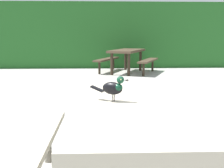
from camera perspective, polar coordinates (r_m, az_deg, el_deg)
hedge_wall at (r=11.46m, az=-2.59°, el=9.66°), size 28.00×1.99×2.38m
picnic_table_foreground at (r=2.08m, az=3.11°, el=-8.38°), size 1.70×1.81×0.74m
bird_grackle at (r=2.00m, az=0.47°, el=-0.67°), size 0.27×0.16×0.18m
picnic_table_mid_left at (r=9.24m, az=3.04°, el=5.70°), size 2.21×2.22×0.74m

